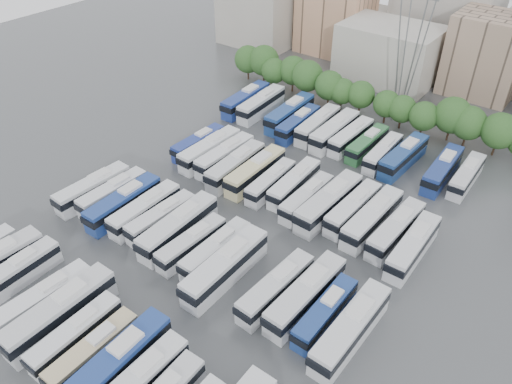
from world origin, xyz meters
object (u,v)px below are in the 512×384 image
Objects in this scene: bus_r0_s2 at (16,273)px; bus_r3_s3 at (290,113)px; bus_r2_s3 at (225,156)px; bus_r3_s8 at (367,144)px; bus_r0_s9 at (138,384)px; bus_r1_s12 at (325,313)px; electricity_pylon at (417,11)px; bus_r3_s6 at (335,131)px; bus_r1_s10 at (276,288)px; bus_r2_s11 at (372,218)px; bus_r1_s13 at (351,329)px; bus_r3_s4 at (298,124)px; bus_r1_s7 at (216,250)px; bus_r3_s10 at (403,156)px; bus_r1_s6 at (192,243)px; bus_r2_s10 at (353,208)px; bus_r1_s3 at (145,210)px; bus_r3_s12 at (442,169)px; bus_r2_s1 at (198,143)px; bus_r2_s12 at (396,230)px; bus_r1_s0 at (93,189)px; bus_r2_s7 at (294,183)px; bus_r2_s13 at (413,246)px; bus_r2_s2 at (210,150)px; bus_r2_s6 at (271,182)px; bus_r0_s8 at (116,365)px; bus_r3_s9 at (383,153)px; bus_r1_s5 at (178,227)px; bus_r0_s5 at (60,312)px; bus_r2_s5 at (255,171)px; bus_r1_s11 at (306,295)px; bus_r3_s0 at (246,100)px; bus_r3_s7 at (351,137)px; bus_r1_s2 at (124,203)px; bus_r3_s13 at (467,176)px; bus_r0_s6 at (76,334)px; bus_r1_s8 at (225,267)px; bus_r0_s4 at (44,299)px; bus_r2_s9 at (329,202)px; bus_r1_s1 at (113,193)px; bus_r1_s4 at (161,218)px.

bus_r0_s2 is 54.01m from bus_r3_s3.
bus_r3_s8 is (16.57, 17.82, -0.16)m from bus_r2_s3.
bus_r1_s12 is (9.79, 18.68, -0.17)m from bus_r0_s9.
bus_r3_s6 is at bearing -100.30° from electricity_pylon.
bus_r2_s11 is (3.11, 18.29, 0.15)m from bus_r1_s10.
bus_r0_s9 is 0.89× the size of bus_r3_s3.
bus_r1_s13 is 1.10× the size of bus_r3_s4.
bus_r0_s9 is 1.04× the size of bus_r1_s7.
electricity_pylon is at bearing 118.11° from bus_r3_s10.
bus_r2_s11 is at bearing 54.01° from bus_r1_s7.
bus_r1_s6 is 0.92× the size of bus_r2_s10.
bus_r1_s3 reaches higher than bus_r1_s7.
bus_r3_s12 is (6.28, 36.00, 0.06)m from bus_r1_s10.
bus_r2_s1 is 0.90× the size of bus_r2_s3.
bus_r2_s12 is at bearing 74.55° from bus_r0_s9.
bus_r3_s10 is at bearing 49.98° from bus_r1_s0.
bus_r1_s12 is at bearing -50.65° from bus_r2_s7.
bus_r0_s2 is at bearing -138.16° from bus_r2_s13.
bus_r1_s12 is 0.87× the size of bus_r3_s12.
bus_r2_s2 reaches higher than bus_r2_s6.
bus_r2_s2 reaches higher than bus_r2_s13.
bus_r0_s8 is 53.38m from bus_r3_s9.
bus_r1_s6 is 0.82× the size of bus_r3_s3.
bus_r2_s1 is at bearing -179.23° from bus_r2_s11.
bus_r3_s10 is at bearing 63.12° from bus_r1_s5.
bus_r3_s4 is 16.54m from bus_r3_s9.
bus_r0_s5 reaches higher than bus_r2_s5.
bus_r3_s0 is at bearing 138.12° from bus_r1_s11.
bus_r3_s7 is 0.94× the size of bus_r3_s12.
bus_r1_s2 reaches higher than bus_r1_s12.
bus_r2_s11 is (29.60, 0.17, 0.03)m from bus_r2_s2.
bus_r1_s6 is at bearing -53.09° from bus_r2_s2.
bus_r2_s2 reaches higher than bus_r3_s12.
bus_r3_s0 is at bearing -178.07° from bus_r3_s10.
bus_r2_s11 reaches higher than bus_r3_s13.
bus_r0_s6 is 18.29m from bus_r1_s8.
electricity_pylon is 3.09× the size of bus_r2_s6.
bus_r2_s6 is at bearing 81.62° from bus_r0_s4.
bus_r3_s13 is at bearing 52.08° from bus_r1_s5.
bus_r2_s9 is at bearing -0.07° from bus_r2_s2.
bus_r2_s12 reaches higher than bus_r3_s9.
bus_r3_s12 reaches higher than bus_r1_s12.
bus_r1_s13 is 1.08× the size of bus_r2_s3.
bus_r2_s3 reaches higher than bus_r1_s1.
bus_r3_s6 is at bearing 81.36° from bus_r1_s4.
bus_r2_s13 is 0.92× the size of bus_r3_s3.
bus_r1_s8 reaches higher than bus_r1_s4.
bus_r0_s6 is 26.63m from bus_r1_s0.
bus_r3_s8 is at bearing 82.58° from bus_r1_s6.
bus_r3_s12 is (32.93, 36.15, -0.03)m from bus_r1_s2.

